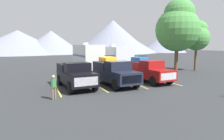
% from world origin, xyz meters
% --- Properties ---
extents(ground_plane, '(240.00, 240.00, 0.00)m').
position_xyz_m(ground_plane, '(0.00, 0.00, 0.00)').
color(ground_plane, '#2D3033').
extents(pickup_truck_a, '(2.65, 5.39, 2.14)m').
position_xyz_m(pickup_truck_a, '(-3.68, -0.70, 1.13)').
color(pickup_truck_a, black).
rests_on(pickup_truck_a, ground).
extents(pickup_truck_b, '(2.68, 5.67, 2.63)m').
position_xyz_m(pickup_truck_b, '(-0.25, -0.76, 1.21)').
color(pickup_truck_b, black).
rests_on(pickup_truck_b, ground).
extents(pickup_truck_c, '(2.60, 5.72, 2.50)m').
position_xyz_m(pickup_truck_c, '(3.42, -0.36, 1.15)').
color(pickup_truck_c, maroon).
rests_on(pickup_truck_c, ground).
extents(lot_stripe_a, '(0.12, 5.50, 0.01)m').
position_xyz_m(lot_stripe_a, '(-5.16, -0.68, 0.00)').
color(lot_stripe_a, gold).
rests_on(lot_stripe_a, ground).
extents(lot_stripe_b, '(0.12, 5.50, 0.01)m').
position_xyz_m(lot_stripe_b, '(-1.72, -0.68, 0.00)').
color(lot_stripe_b, gold).
rests_on(lot_stripe_b, ground).
extents(lot_stripe_c, '(0.12, 5.50, 0.01)m').
position_xyz_m(lot_stripe_c, '(1.72, -0.68, 0.00)').
color(lot_stripe_c, gold).
rests_on(lot_stripe_c, ground).
extents(lot_stripe_d, '(0.12, 5.50, 0.01)m').
position_xyz_m(lot_stripe_d, '(5.16, -0.68, 0.00)').
color(lot_stripe_d, gold).
rests_on(lot_stripe_d, ground).
extents(camper_trailer_a, '(2.84, 7.83, 3.91)m').
position_xyz_m(camper_trailer_a, '(-0.28, 8.65, 2.05)').
color(camper_trailer_a, silver).
rests_on(camper_trailer_a, ground).
extents(camper_trailer_b, '(2.92, 7.42, 3.64)m').
position_xyz_m(camper_trailer_b, '(3.66, 8.53, 1.92)').
color(camper_trailer_b, silver).
rests_on(camper_trailer_b, ground).
extents(person_a, '(0.34, 0.26, 1.62)m').
position_xyz_m(person_a, '(-5.67, -3.90, 0.93)').
color(person_a, '#726047').
rests_on(person_a, ground).
extents(tree_a, '(5.50, 5.50, 9.35)m').
position_xyz_m(tree_a, '(10.17, 3.53, 5.97)').
color(tree_a, brown).
rests_on(tree_a, ground).
extents(tree_b, '(3.47, 3.47, 6.99)m').
position_xyz_m(tree_b, '(14.29, 4.46, 4.86)').
color(tree_b, brown).
rests_on(tree_b, ground).
extents(mountain_ridge, '(159.03, 50.21, 15.79)m').
position_xyz_m(mountain_ridge, '(-14.02, 73.37, 6.51)').
color(mountain_ridge, gray).
rests_on(mountain_ridge, ground).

